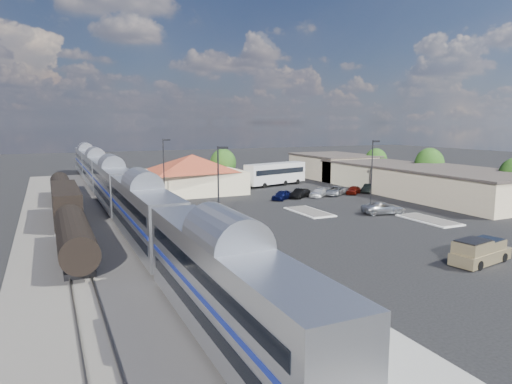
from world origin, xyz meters
name	(u,v)px	position (x,y,z in m)	size (l,w,h in m)	color
ground	(289,218)	(0.00, 0.00, 0.00)	(280.00, 280.00, 0.00)	black
railbed	(95,220)	(-21.00, 8.00, 0.06)	(16.00, 100.00, 0.12)	#4C4944
platform	(176,217)	(-12.00, 6.00, 0.09)	(5.50, 92.00, 0.18)	gray
passenger_train	(112,186)	(-18.00, 15.71, 2.87)	(3.00, 104.00, 5.55)	silver
freight_cars	(66,205)	(-24.00, 8.92, 1.93)	(2.80, 46.00, 4.00)	black
station_depot	(192,173)	(-4.56, 24.00, 3.13)	(18.35, 12.24, 6.20)	beige
buildings_east	(392,175)	(28.00, 14.28, 2.27)	(14.40, 51.40, 4.80)	#C6B28C
traffic_island_south	(309,212)	(4.00, 2.00, 0.10)	(3.30, 7.50, 0.21)	silver
traffic_island_north	(429,220)	(14.00, -8.00, 0.10)	(3.30, 7.50, 0.21)	silver
lamp_plat_s	(219,185)	(-10.90, -6.00, 5.34)	(1.08, 0.25, 9.00)	black
lamp_plat_n	(164,165)	(-10.90, 16.00, 5.34)	(1.08, 0.25, 9.00)	black
lamp_lot	(372,169)	(12.10, 0.00, 5.34)	(1.08, 0.25, 9.00)	black
tree_east_b	(429,164)	(34.00, 12.00, 4.22)	(4.94, 4.94, 6.96)	#382314
tree_east_c	(376,160)	(34.00, 26.00, 3.76)	(4.41, 4.41, 6.21)	#382314
tree_depot	(223,163)	(3.00, 30.00, 4.02)	(4.71, 4.71, 6.63)	#382314
pickup_truck	(481,251)	(5.56, -21.77, 0.95)	(6.08, 3.14, 2.00)	tan
suv	(384,208)	(11.88, -2.68, 0.75)	(2.48, 5.38, 1.50)	#A8ACB1
coach_bus	(275,173)	(11.53, 26.04, 2.31)	(12.78, 5.99, 4.01)	white
person_a	(245,262)	(-12.75, -16.40, 0.98)	(0.58, 0.38, 1.60)	#A1BA3A
person_b	(183,220)	(-13.01, -0.57, 1.02)	(0.81, 0.63, 1.67)	silver
parked_car_a	(282,195)	(5.40, 11.91, 0.71)	(1.67, 4.14, 1.41)	#0D1142
parked_car_b	(300,193)	(8.60, 12.21, 0.71)	(1.49, 4.28, 1.41)	black
parked_car_c	(319,193)	(11.80, 11.91, 0.64)	(1.79, 4.41, 1.28)	silver
parked_car_d	(336,191)	(15.00, 12.21, 0.69)	(2.29, 4.97, 1.38)	#95999D
parked_car_e	(354,190)	(18.20, 11.91, 0.66)	(1.55, 3.85, 1.31)	maroon
parked_car_f	(369,188)	(21.40, 12.21, 0.69)	(1.47, 4.20, 1.39)	black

